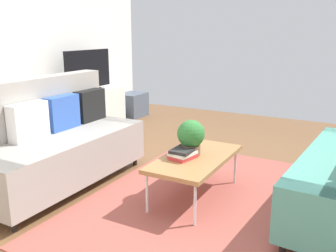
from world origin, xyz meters
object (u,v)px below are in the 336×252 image
couch_beige (54,142)px  coffee_table (195,159)px  table_book_0 (183,156)px  vase_0 (59,91)px  bottle_0 (77,87)px  storage_trunk (133,105)px  tv (88,71)px  vase_1 (66,90)px  tv_console (89,110)px  potted_plant (191,136)px

couch_beige → coffee_table: 1.48m
table_book_0 → vase_0: vase_0 is taller
table_book_0 → bottle_0: (1.34, 2.47, 0.30)m
coffee_table → storage_trunk: storage_trunk is taller
couch_beige → tv: bearing=-148.9°
storage_trunk → vase_1: vase_1 is taller
coffee_table → tv: 3.04m
couch_beige → tv: 2.28m
coffee_table → vase_0: size_ratio=7.92×
tv_console → table_book_0: bearing=-122.9°
coffee_table → couch_beige: bearing=105.2°
couch_beige → bottle_0: bearing=-145.0°
potted_plant → vase_1: size_ratio=2.58×
table_book_0 → vase_0: (1.05, 2.56, 0.27)m
storage_trunk → tv: bearing=175.8°
storage_trunk → bottle_0: bottle_0 is taller
table_book_0 → vase_0: bearing=67.8°
storage_trunk → vase_0: 1.76m
bottle_0 → table_book_0: bearing=-118.4°
storage_trunk → bottle_0: 1.49m
couch_beige → bottle_0: (1.62, 1.13, 0.29)m
couch_beige → tv: (1.91, 1.15, 0.50)m
bottle_0 → storage_trunk: bearing=-2.5°
table_book_0 → bottle_0: bearing=61.6°
storage_trunk → couch_beige: bearing=-160.4°
potted_plant → tv: bearing=59.3°
tv → tv_console: bearing=90.0°
couch_beige → storage_trunk: bearing=-160.4°
vase_1 → bottle_0: bottle_0 is taller
tv → vase_1: tv is taller
bottle_0 → vase_1: bearing=148.0°
tv_console → potted_plant: (-1.49, -2.53, 0.28)m
vase_0 → vase_1: (0.15, 0.00, -0.00)m
couch_beige → tv: size_ratio=1.90×
coffee_table → bottle_0: 2.86m
table_book_0 → vase_1: vase_1 is taller
tv → bottle_0: bearing=-176.1°
vase_0 → bottle_0: 0.30m
tv_console → vase_1: (-0.43, 0.05, 0.39)m
table_book_0 → tv: bearing=56.9°
couch_beige → table_book_0: 1.37m
vase_1 → bottle_0: (0.14, -0.09, 0.03)m
bottle_0 → vase_0: bearing=162.7°
vase_0 → bottle_0: size_ratio=0.69×
table_book_0 → vase_1: size_ratio=1.83×
vase_1 → bottle_0: bearing=-32.0°
coffee_table → tv: size_ratio=1.10×
bottle_0 → couch_beige: bearing=-145.1°
couch_beige → tv_console: bearing=-148.5°
tv → table_book_0: 3.02m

